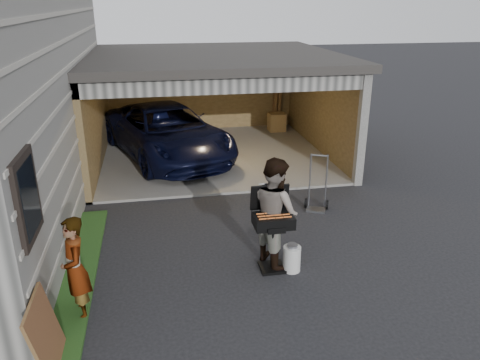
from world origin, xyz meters
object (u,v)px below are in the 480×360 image
object	(u,v)px
minivan	(167,134)
propane_tank	(292,259)
woman	(75,269)
plywood_panel	(46,336)
man	(275,211)
bbq_grill	(273,223)
hand_truck	(317,199)

from	to	relation	value
minivan	propane_tank	size ratio (longest dim) A/B	11.82
woman	plywood_panel	distance (m)	1.07
man	propane_tank	size ratio (longest dim) A/B	4.26
minivan	man	world-z (taller)	man
bbq_grill	propane_tank	distance (m)	0.71
woman	hand_truck	size ratio (longest dim) A/B	1.24
woman	man	xyz separation A→B (m)	(3.09, 0.97, 0.17)
woman	man	size ratio (longest dim) A/B	0.82
man	hand_truck	bearing A→B (deg)	-57.08
woman	bbq_grill	xyz separation A→B (m)	(3.00, 0.74, 0.08)
woman	plywood_panel	bearing A→B (deg)	-29.97
man	plywood_panel	xyz separation A→B (m)	(-3.33, -1.97, -0.45)
bbq_grill	plywood_panel	distance (m)	3.69
man	hand_truck	world-z (taller)	man
bbq_grill	hand_truck	distance (m)	2.69
man	propane_tank	xyz separation A→B (m)	(0.22, -0.37, -0.72)
man	hand_truck	xyz separation A→B (m)	(1.44, 1.89, -0.70)
minivan	propane_tank	world-z (taller)	minivan
minivan	woman	world-z (taller)	woman
man	plywood_panel	distance (m)	3.90
propane_tank	plywood_panel	xyz separation A→B (m)	(-3.55, -1.60, 0.27)
propane_tank	hand_truck	world-z (taller)	hand_truck
minivan	woman	bearing A→B (deg)	-121.16
hand_truck	minivan	bearing A→B (deg)	150.15
man	hand_truck	distance (m)	2.48
minivan	plywood_panel	world-z (taller)	minivan
woman	plywood_panel	xyz separation A→B (m)	(-0.24, -1.00, -0.28)
man	bbq_grill	size ratio (longest dim) A/B	1.32
man	bbq_grill	world-z (taller)	man
minivan	propane_tank	bearing A→B (deg)	-93.06
minivan	propane_tank	xyz separation A→B (m)	(1.77, -6.34, -0.50)
plywood_panel	man	bearing A→B (deg)	30.58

